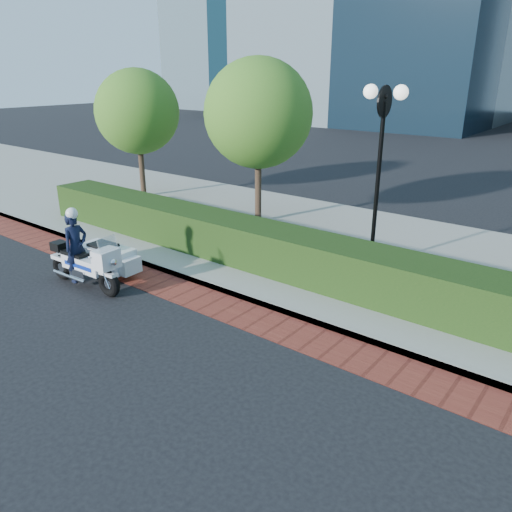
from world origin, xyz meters
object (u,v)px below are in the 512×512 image
Objects in this scene: lamppost at (380,150)px; police_motorcycle at (92,257)px; tree_a at (137,112)px; tree_b at (258,114)px.

lamppost is 6.99m from police_motorcycle.
lamppost is 0.92× the size of tree_a.
tree_b is (5.50, 0.00, 0.21)m from tree_a.
police_motorcycle is (-0.26, -5.86, -2.80)m from tree_b.
tree_a reaches higher than lamppost.
tree_a is at bearing 128.81° from police_motorcycle.
police_motorcycle is (-4.76, -4.56, -2.33)m from lamppost.
lamppost is at bearing 40.74° from police_motorcycle.
tree_a is 8.27m from police_motorcycle.
lamppost is 10.09m from tree_a.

